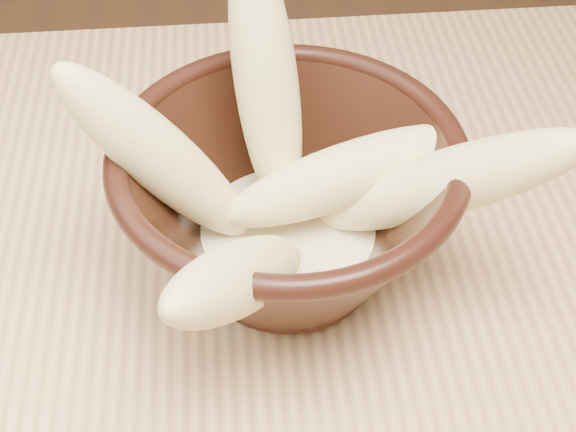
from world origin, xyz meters
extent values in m
cube|color=#E2BC7C|center=(0.00, 0.00, 0.73)|extent=(1.20, 0.80, 0.04)
cylinder|color=black|center=(-0.17, 0.06, 0.76)|extent=(0.10, 0.10, 0.01)
cylinder|color=black|center=(-0.17, 0.06, 0.78)|extent=(0.10, 0.10, 0.01)
torus|color=black|center=(-0.17, 0.06, 0.87)|extent=(0.23, 0.23, 0.02)
cylinder|color=beige|center=(-0.17, 0.06, 0.79)|extent=(0.13, 0.13, 0.02)
ellipsoid|color=#F3E78F|center=(-0.18, 0.11, 0.88)|extent=(0.07, 0.12, 0.19)
ellipsoid|color=#F3E78F|center=(-0.25, 0.07, 0.87)|extent=(0.14, 0.05, 0.17)
ellipsoid|color=#F3E78F|center=(-0.07, 0.04, 0.85)|extent=(0.19, 0.11, 0.15)
ellipsoid|color=#F3E78F|center=(-0.13, 0.07, 0.84)|extent=(0.18, 0.07, 0.08)
ellipsoid|color=#F3E78F|center=(-0.21, -0.02, 0.85)|extent=(0.12, 0.17, 0.14)
camera|label=1|loc=(-0.21, -0.31, 1.20)|focal=50.00mm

